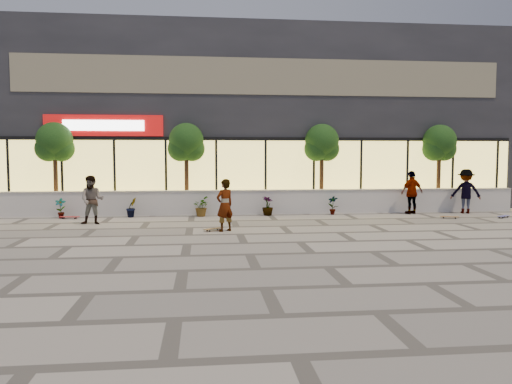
{
  "coord_description": "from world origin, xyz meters",
  "views": [
    {
      "loc": [
        -2.82,
        -14.18,
        2.56
      ],
      "look_at": [
        -1.03,
        2.39,
        1.3
      ],
      "focal_mm": 35.0,
      "sensor_mm": 36.0,
      "label": 1
    }
  ],
  "objects": [
    {
      "name": "skater_center",
      "position": [
        -2.09,
        2.3,
        0.87
      ],
      "size": [
        0.76,
        0.7,
        1.75
      ],
      "primitive_type": "imported",
      "rotation": [
        0.0,
        0.0,
        3.71
      ],
      "color": "white",
      "rests_on": "ground"
    },
    {
      "name": "skateboard_center",
      "position": [
        -2.46,
        2.43,
        0.07
      ],
      "size": [
        0.69,
        0.58,
        0.09
      ],
      "rotation": [
        0.0,
        0.0,
        0.65
      ],
      "color": "olive",
      "rests_on": "ground"
    },
    {
      "name": "skater_right_near",
      "position": [
        6.13,
        6.3,
        0.93
      ],
      "size": [
        1.17,
        0.74,
        1.86
      ],
      "primitive_type": "imported",
      "rotation": [
        0.0,
        0.0,
        3.42
      ],
      "color": "white",
      "rests_on": "ground"
    },
    {
      "name": "skater_left",
      "position": [
        -6.83,
        4.47,
        0.9
      ],
      "size": [
        0.9,
        0.72,
        1.79
      ],
      "primitive_type": "imported",
      "rotation": [
        0.0,
        0.0,
        -0.05
      ],
      "color": "tan",
      "rests_on": "ground"
    },
    {
      "name": "skateboard_right_far",
      "position": [
        9.28,
        4.62,
        0.08
      ],
      "size": [
        0.73,
        0.59,
        0.09
      ],
      "rotation": [
        0.0,
        0.0,
        0.6
      ],
      "color": "#5857A0",
      "rests_on": "ground"
    },
    {
      "name": "tree_midwest",
      "position": [
        -3.5,
        7.7,
        2.99
      ],
      "size": [
        1.6,
        1.5,
        3.92
      ],
      "color": "#492B1A",
      "rests_on": "ground"
    },
    {
      "name": "planter_wall",
      "position": [
        0.0,
        7.0,
        0.52
      ],
      "size": [
        22.0,
        0.42,
        1.04
      ],
      "color": "silver",
      "rests_on": "ground"
    },
    {
      "name": "retail_building",
      "position": [
        -0.0,
        12.49,
        4.25
      ],
      "size": [
        24.0,
        9.17,
        8.5
      ],
      "color": "#25262B",
      "rests_on": "ground"
    },
    {
      "name": "tree_west",
      "position": [
        -9.0,
        7.7,
        2.99
      ],
      "size": [
        1.6,
        1.5,
        3.92
      ],
      "color": "#492B1A",
      "rests_on": "ground"
    },
    {
      "name": "shrub_d",
      "position": [
        -0.1,
        6.45,
        0.41
      ],
      "size": [
        0.64,
        0.64,
        0.81
      ],
      "primitive_type": "imported",
      "rotation": [
        0.0,
        0.0,
        2.46
      ],
      "color": "#133912",
      "rests_on": "ground"
    },
    {
      "name": "shrub_b",
      "position": [
        -5.7,
        6.45,
        0.41
      ],
      "size": [
        0.57,
        0.57,
        0.81
      ],
      "primitive_type": "imported",
      "rotation": [
        0.0,
        0.0,
        0.82
      ],
      "color": "#133912",
      "rests_on": "ground"
    },
    {
      "name": "skateboard_left",
      "position": [
        -8.1,
        6.2,
        0.08
      ],
      "size": [
        0.79,
        0.28,
        0.09
      ],
      "rotation": [
        0.0,
        0.0,
        -0.11
      ],
      "color": "#B22221",
      "rests_on": "ground"
    },
    {
      "name": "skateboard_right_near",
      "position": [
        7.0,
        4.66,
        0.07
      ],
      "size": [
        0.74,
        0.44,
        0.09
      ],
      "rotation": [
        0.0,
        0.0,
        -0.37
      ],
      "color": "brown",
      "rests_on": "ground"
    },
    {
      "name": "tree_east",
      "position": [
        8.0,
        7.7,
        2.99
      ],
      "size": [
        1.6,
        1.5,
        3.92
      ],
      "color": "#492B1A",
      "rests_on": "ground"
    },
    {
      "name": "skater_right_far",
      "position": [
        8.57,
        6.3,
        0.96
      ],
      "size": [
        1.4,
        1.07,
        1.92
      ],
      "primitive_type": "imported",
      "rotation": [
        0.0,
        0.0,
        2.82
      ],
      "color": "maroon",
      "rests_on": "ground"
    },
    {
      "name": "ground",
      "position": [
        0.0,
        0.0,
        0.0
      ],
      "size": [
        80.0,
        80.0,
        0.0
      ],
      "primitive_type": "plane",
      "color": "#A49C8E",
      "rests_on": "ground"
    },
    {
      "name": "shrub_c",
      "position": [
        -2.9,
        6.45,
        0.41
      ],
      "size": [
        0.68,
        0.77,
        0.81
      ],
      "primitive_type": "imported",
      "rotation": [
        0.0,
        0.0,
        1.64
      ],
      "color": "#133912",
      "rests_on": "ground"
    },
    {
      "name": "shrub_a",
      "position": [
        -8.5,
        6.45,
        0.41
      ],
      "size": [
        0.43,
        0.29,
        0.81
      ],
      "primitive_type": "imported",
      "color": "#133912",
      "rests_on": "ground"
    },
    {
      "name": "tree_mideast",
      "position": [
        2.5,
        7.7,
        2.99
      ],
      "size": [
        1.6,
        1.5,
        3.92
      ],
      "color": "#492B1A",
      "rests_on": "ground"
    },
    {
      "name": "shrub_e",
      "position": [
        2.7,
        6.45,
        0.41
      ],
      "size": [
        0.46,
        0.35,
        0.81
      ],
      "primitive_type": "imported",
      "rotation": [
        0.0,
        0.0,
        3.28
      ],
      "color": "#133912",
      "rests_on": "ground"
    }
  ]
}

